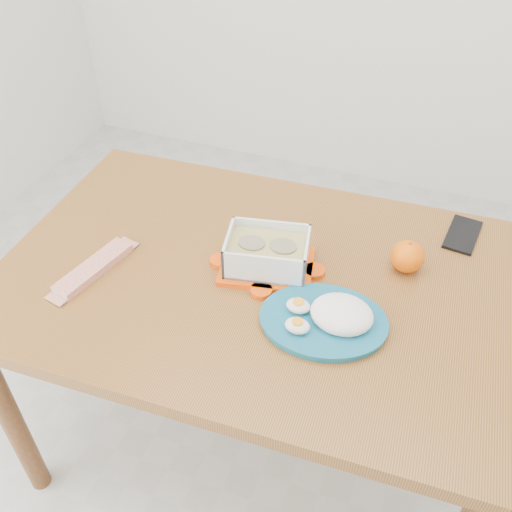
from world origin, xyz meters
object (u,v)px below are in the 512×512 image
(food_container, at_px, (267,254))
(smartphone, at_px, (463,235))
(rice_plate, at_px, (329,317))
(orange_fruit, at_px, (407,257))
(dining_table, at_px, (256,298))

(food_container, relative_size, smartphone, 1.68)
(rice_plate, bearing_deg, orange_fruit, 52.07)
(rice_plate, distance_m, smartphone, 0.52)
(rice_plate, bearing_deg, dining_table, 144.45)
(dining_table, distance_m, orange_fruit, 0.41)
(rice_plate, relative_size, smartphone, 2.17)
(food_container, bearing_deg, rice_plate, -44.91)
(smartphone, bearing_deg, rice_plate, -113.13)
(dining_table, xyz_separation_m, rice_plate, (0.22, -0.10, 0.11))
(orange_fruit, bearing_deg, dining_table, -156.53)
(orange_fruit, xyz_separation_m, smartphone, (0.13, 0.19, -0.04))
(dining_table, height_order, orange_fruit, orange_fruit)
(orange_fruit, height_order, rice_plate, orange_fruit)
(orange_fruit, bearing_deg, smartphone, 56.90)
(rice_plate, bearing_deg, smartphone, 49.54)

